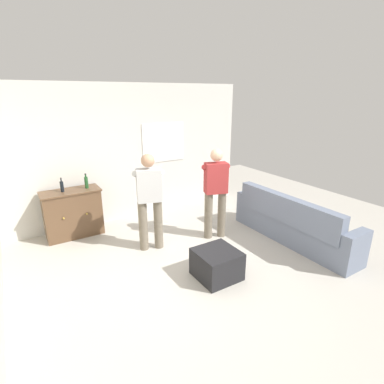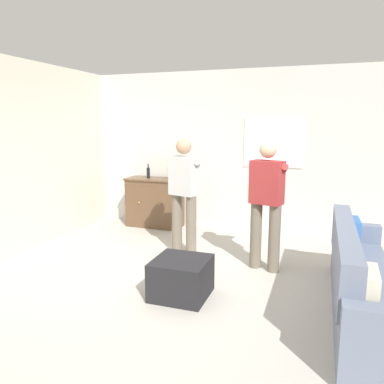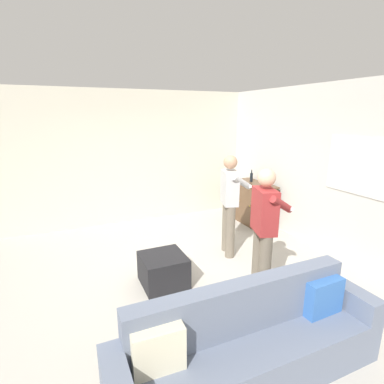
% 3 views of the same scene
% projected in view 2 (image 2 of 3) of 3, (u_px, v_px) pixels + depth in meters
% --- Properties ---
extents(ground, '(10.40, 10.40, 0.00)m').
position_uv_depth(ground, '(180.00, 286.00, 4.42)').
color(ground, '#B2ADA3').
extents(wall_back_with_window, '(5.20, 0.15, 2.80)m').
position_uv_depth(wall_back_with_window, '(234.00, 151.00, 6.63)').
color(wall_back_with_window, beige).
rests_on(wall_back_with_window, ground).
extents(couch, '(0.57, 2.50, 0.89)m').
position_uv_depth(couch, '(359.00, 282.00, 3.70)').
color(couch, slate).
rests_on(couch, ground).
extents(sideboard_cabinet, '(1.05, 0.49, 0.90)m').
position_uv_depth(sideboard_cabinet, '(155.00, 202.00, 6.92)').
color(sideboard_cabinet, brown).
rests_on(sideboard_cabinet, ground).
extents(bottle_wine_green, '(0.07, 0.07, 0.28)m').
position_uv_depth(bottle_wine_green, '(170.00, 173.00, 6.71)').
color(bottle_wine_green, '#1E4C23').
rests_on(bottle_wine_green, sideboard_cabinet).
extents(bottle_liquor_amber, '(0.06, 0.06, 0.26)m').
position_uv_depth(bottle_liquor_amber, '(148.00, 172.00, 6.86)').
color(bottle_liquor_amber, black).
rests_on(bottle_liquor_amber, sideboard_cabinet).
extents(ottoman, '(0.59, 0.59, 0.42)m').
position_uv_depth(ottoman, '(181.00, 278.00, 4.13)').
color(ottoman, black).
rests_on(ottoman, ground).
extents(person_standing_left, '(0.53, 0.52, 1.68)m').
position_uv_depth(person_standing_left, '(184.00, 191.00, 5.36)').
color(person_standing_left, '#6B6051').
rests_on(person_standing_left, ground).
extents(person_standing_right, '(0.53, 0.52, 1.68)m').
position_uv_depth(person_standing_right, '(267.00, 199.00, 4.77)').
color(person_standing_right, '#6B6051').
rests_on(person_standing_right, ground).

